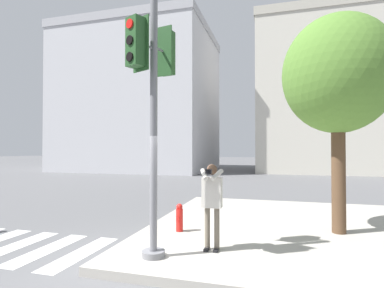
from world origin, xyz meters
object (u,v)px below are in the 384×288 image
at_px(traffic_signal_pole, 153,92).
at_px(person_photographer, 212,198).
at_px(fire_hydrant, 179,218).
at_px(street_tree, 338,76).

relative_size(traffic_signal_pole, person_photographer, 2.90).
distance_m(traffic_signal_pole, person_photographer, 2.46).
xyz_separation_m(person_photographer, fire_hydrant, (-1.08, 1.15, -0.72)).
bearing_deg(traffic_signal_pole, street_tree, 36.08).
bearing_deg(traffic_signal_pole, fire_hydrant, 91.61).
relative_size(person_photographer, street_tree, 0.32).
distance_m(traffic_signal_pole, street_tree, 4.76).
distance_m(street_tree, fire_hydrant, 5.34).
bearing_deg(person_photographer, street_tree, 36.96).
relative_size(traffic_signal_pole, street_tree, 0.94).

